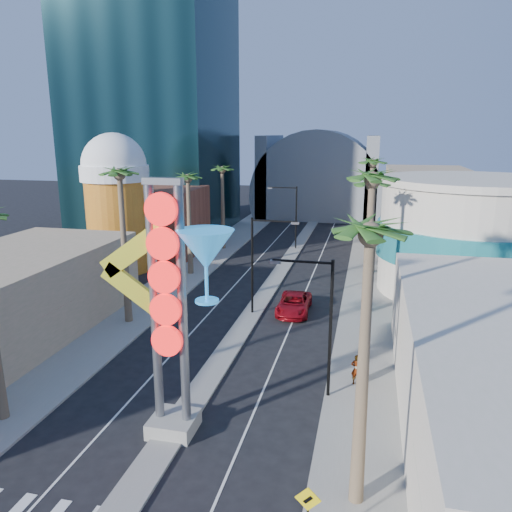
{
  "coord_description": "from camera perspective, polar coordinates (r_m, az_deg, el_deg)",
  "views": [
    {
      "loc": [
        8.9,
        -17.55,
        14.46
      ],
      "look_at": [
        0.53,
        19.04,
        5.16
      ],
      "focal_mm": 35.0,
      "sensor_mm": 36.0,
      "label": 1
    }
  ],
  "objects": [
    {
      "name": "sidewalk_east",
      "position": [
        54.49,
        13.05,
        -1.77
      ],
      "size": [
        5.0,
        100.0,
        0.15
      ],
      "primitive_type": "cube",
      "color": "gray",
      "rests_on": "ground"
    },
    {
      "name": "canopy",
      "position": [
        90.57,
        7.22,
        7.37
      ],
      "size": [
        22.0,
        16.0,
        22.0
      ],
      "color": "slate",
      "rests_on": "ground"
    },
    {
      "name": "hotel_tower",
      "position": [
        76.84,
        -11.8,
        21.52
      ],
      "size": [
        20.0,
        20.0,
        50.0
      ],
      "primitive_type": "cube",
      "color": "black",
      "rests_on": "ground"
    },
    {
      "name": "palm_3",
      "position": [
        62.38,
        -3.88,
        9.3
      ],
      "size": [
        2.4,
        2.4,
        11.2
      ],
      "color": "brown",
      "rests_on": "ground"
    },
    {
      "name": "palm_4",
      "position": [
        18.02,
        12.86,
        0.47
      ],
      "size": [
        2.4,
        2.4,
        12.2
      ],
      "color": "brown",
      "rests_on": "ground"
    },
    {
      "name": "ped_sign",
      "position": [
        19.27,
        5.94,
        -26.9
      ],
      "size": [
        0.92,
        0.12,
        2.66
      ],
      "color": "black",
      "rests_on": "sidewalk_east"
    },
    {
      "name": "red_pickup",
      "position": [
        41.35,
        4.36,
        -5.46
      ],
      "size": [
        2.67,
        5.6,
        1.54
      ],
      "primitive_type": "imported",
      "rotation": [
        0.0,
        0.0,
        0.02
      ],
      "color": "maroon",
      "rests_on": "ground"
    },
    {
      "name": "palm_6",
      "position": [
        39.81,
        13.04,
        7.02
      ],
      "size": [
        2.4,
        2.4,
        11.7
      ],
      "color": "brown",
      "rests_on": "ground"
    },
    {
      "name": "pedestrian_a",
      "position": [
        30.27,
        11.43,
        -12.62
      ],
      "size": [
        0.77,
        0.6,
        1.86
      ],
      "primitive_type": "imported",
      "rotation": [
        0.0,
        0.0,
        2.9
      ],
      "color": "gray",
      "rests_on": "sidewalk_east"
    },
    {
      "name": "sidewalk_west",
      "position": [
        57.51,
        -6.21,
        -0.66
      ],
      "size": [
        5.0,
        100.0,
        0.15
      ],
      "primitive_type": "cube",
      "color": "gray",
      "rests_on": "ground"
    },
    {
      "name": "pedestrian_b",
      "position": [
        31.08,
        16.58,
        -12.19
      ],
      "size": [
        1.15,
        1.1,
        1.87
      ],
      "primitive_type": "imported",
      "rotation": [
        0.0,
        0.0,
        2.55
      ],
      "color": "gray",
      "rests_on": "sidewalk_east"
    },
    {
      "name": "streetlight_0",
      "position": [
        39.65,
        0.33,
        -0.07
      ],
      "size": [
        3.79,
        0.25,
        8.0
      ],
      "color": "black",
      "rests_on": "ground"
    },
    {
      "name": "neon_sign",
      "position": [
        23.18,
        -8.22,
        -4.21
      ],
      "size": [
        6.53,
        2.6,
        12.55
      ],
      "color": "gray",
      "rests_on": "ground"
    },
    {
      "name": "beer_mug",
      "position": [
        54.55,
        -15.67,
        6.43
      ],
      "size": [
        7.0,
        7.0,
        14.5
      ],
      "color": "#B94B18",
      "rests_on": "ground"
    },
    {
      "name": "streetlight_1",
      "position": [
        63.01,
        4.13,
        5.13
      ],
      "size": [
        3.79,
        0.25,
        8.0
      ],
      "color": "black",
      "rests_on": "ground"
    },
    {
      "name": "brick_filler_west",
      "position": [
        61.77,
        -11.12,
        3.9
      ],
      "size": [
        10.0,
        10.0,
        8.0
      ],
      "primitive_type": "cube",
      "color": "brown",
      "rests_on": "ground"
    },
    {
      "name": "streetlight_2",
      "position": [
        27.39,
        7.56,
        -6.79
      ],
      "size": [
        3.45,
        0.25,
        8.0
      ],
      "color": "black",
      "rests_on": "ground"
    },
    {
      "name": "palm_2",
      "position": [
        51.05,
        -7.79,
        8.19
      ],
      "size": [
        2.4,
        2.4,
        11.2
      ],
      "color": "brown",
      "rests_on": "ground"
    },
    {
      "name": "palm_5",
      "position": [
        27.74,
        13.1,
        6.95
      ],
      "size": [
        2.4,
        2.4,
        13.2
      ],
      "color": "brown",
      "rests_on": "ground"
    },
    {
      "name": "turquoise_building",
      "position": [
        49.29,
        23.29,
        1.99
      ],
      "size": [
        16.6,
        16.6,
        10.6
      ],
      "color": "beige",
      "rests_on": "ground"
    },
    {
      "name": "filler_east",
      "position": [
        66.61,
        18.94,
        4.99
      ],
      "size": [
        10.0,
        20.0,
        10.0
      ],
      "primitive_type": "cube",
      "color": "tan",
      "rests_on": "ground"
    },
    {
      "name": "palm_7",
      "position": [
        51.68,
        13.15,
        9.52
      ],
      "size": [
        2.4,
        2.4,
        12.7
      ],
      "color": "brown",
      "rests_on": "ground"
    },
    {
      "name": "ground",
      "position": [
        24.42,
        -12.2,
        -22.75
      ],
      "size": [
        240.0,
        240.0,
        0.0
      ],
      "primitive_type": "plane",
      "color": "black",
      "rests_on": "ground"
    },
    {
      "name": "median",
      "position": [
        58.07,
        3.66,
        -0.46
      ],
      "size": [
        1.6,
        84.0,
        0.15
      ],
      "primitive_type": "cube",
      "color": "gray",
      "rests_on": "ground"
    },
    {
      "name": "palm_1",
      "position": [
        38.2,
        -15.27,
        7.97
      ],
      "size": [
        2.4,
        2.4,
        12.7
      ],
      "color": "brown",
      "rests_on": "ground"
    }
  ]
}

